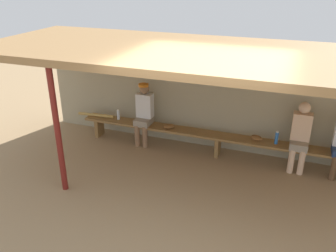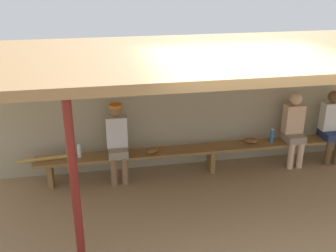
{
  "view_description": "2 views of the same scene",
  "coord_description": "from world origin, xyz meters",
  "px_view_note": "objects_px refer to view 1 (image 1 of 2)",
  "views": [
    {
      "loc": [
        1.26,
        -4.79,
        3.52
      ],
      "look_at": [
        -0.91,
        1.09,
        0.71
      ],
      "focal_mm": 37.73,
      "sensor_mm": 36.0,
      "label": 1
    },
    {
      "loc": [
        -1.9,
        -4.51,
        3.43
      ],
      "look_at": [
        -0.8,
        1.41,
        0.97
      ],
      "focal_mm": 42.67,
      "sensor_mm": 36.0,
      "label": 2
    }
  ],
  "objects_px": {
    "baseball_glove_tan": "(169,126)",
    "baseball_bat": "(96,115)",
    "water_bottle_blue": "(277,138)",
    "support_post": "(58,132)",
    "baseball_glove_dark_brown": "(256,138)",
    "bench": "(218,138)",
    "player_shirtless_tan": "(300,134)",
    "water_bottle_orange": "(118,115)",
    "player_in_white": "(144,111)"
  },
  "relations": [
    {
      "from": "baseball_bat",
      "to": "player_in_white",
      "type": "bearing_deg",
      "value": -4.75
    },
    {
      "from": "player_in_white",
      "to": "baseball_glove_tan",
      "type": "bearing_deg",
      "value": -4.11
    },
    {
      "from": "water_bottle_blue",
      "to": "baseball_bat",
      "type": "bearing_deg",
      "value": -179.95
    },
    {
      "from": "baseball_glove_tan",
      "to": "baseball_glove_dark_brown",
      "type": "distance_m",
      "value": 1.79
    },
    {
      "from": "player_in_white",
      "to": "water_bottle_blue",
      "type": "relative_size",
      "value": 5.2
    },
    {
      "from": "player_shirtless_tan",
      "to": "baseball_bat",
      "type": "height_order",
      "value": "player_shirtless_tan"
    },
    {
      "from": "water_bottle_orange",
      "to": "baseball_bat",
      "type": "xyz_separation_m",
      "value": [
        -0.56,
        -0.03,
        -0.08
      ]
    },
    {
      "from": "support_post",
      "to": "player_shirtless_tan",
      "type": "height_order",
      "value": "support_post"
    },
    {
      "from": "bench",
      "to": "baseball_bat",
      "type": "distance_m",
      "value": 2.81
    },
    {
      "from": "support_post",
      "to": "baseball_glove_tan",
      "type": "height_order",
      "value": "support_post"
    },
    {
      "from": "player_shirtless_tan",
      "to": "baseball_glove_dark_brown",
      "type": "xyz_separation_m",
      "value": [
        -0.78,
        0.03,
        -0.22
      ]
    },
    {
      "from": "water_bottle_orange",
      "to": "player_in_white",
      "type": "bearing_deg",
      "value": -2.36
    },
    {
      "from": "bench",
      "to": "water_bottle_blue",
      "type": "xyz_separation_m",
      "value": [
        1.11,
        0.0,
        0.2
      ]
    },
    {
      "from": "support_post",
      "to": "water_bottle_blue",
      "type": "height_order",
      "value": "support_post"
    },
    {
      "from": "baseball_glove_tan",
      "to": "water_bottle_blue",
      "type": "bearing_deg",
      "value": -33.83
    },
    {
      "from": "baseball_glove_tan",
      "to": "support_post",
      "type": "bearing_deg",
      "value": -154.59
    },
    {
      "from": "support_post",
      "to": "player_shirtless_tan",
      "type": "xyz_separation_m",
      "value": [
        3.74,
        2.1,
        -0.37
      ]
    },
    {
      "from": "bench",
      "to": "baseball_bat",
      "type": "relative_size",
      "value": 7.04
    },
    {
      "from": "player_shirtless_tan",
      "to": "baseball_glove_dark_brown",
      "type": "distance_m",
      "value": 0.81
    },
    {
      "from": "support_post",
      "to": "baseball_bat",
      "type": "relative_size",
      "value": 2.58
    },
    {
      "from": "water_bottle_orange",
      "to": "baseball_bat",
      "type": "bearing_deg",
      "value": -176.96
    },
    {
      "from": "support_post",
      "to": "baseball_glove_tan",
      "type": "relative_size",
      "value": 9.17
    },
    {
      "from": "support_post",
      "to": "player_shirtless_tan",
      "type": "bearing_deg",
      "value": 29.38
    },
    {
      "from": "water_bottle_blue",
      "to": "baseball_glove_dark_brown",
      "type": "bearing_deg",
      "value": 175.08
    },
    {
      "from": "support_post",
      "to": "bench",
      "type": "xyz_separation_m",
      "value": [
        2.22,
        2.1,
        -0.71
      ]
    },
    {
      "from": "water_bottle_blue",
      "to": "baseball_glove_tan",
      "type": "distance_m",
      "value": 2.16
    },
    {
      "from": "bench",
      "to": "player_in_white",
      "type": "xyz_separation_m",
      "value": [
        -1.63,
        0.0,
        0.36
      ]
    },
    {
      "from": "support_post",
      "to": "player_shirtless_tan",
      "type": "distance_m",
      "value": 4.3
    },
    {
      "from": "baseball_glove_tan",
      "to": "bench",
      "type": "bearing_deg",
      "value": -32.84
    },
    {
      "from": "water_bottle_blue",
      "to": "baseball_glove_dark_brown",
      "type": "distance_m",
      "value": 0.38
    },
    {
      "from": "support_post",
      "to": "bench",
      "type": "height_order",
      "value": "support_post"
    },
    {
      "from": "bench",
      "to": "water_bottle_blue",
      "type": "height_order",
      "value": "water_bottle_blue"
    },
    {
      "from": "player_shirtless_tan",
      "to": "water_bottle_orange",
      "type": "height_order",
      "value": "player_shirtless_tan"
    },
    {
      "from": "water_bottle_orange",
      "to": "baseball_glove_tan",
      "type": "height_order",
      "value": "water_bottle_orange"
    },
    {
      "from": "water_bottle_orange",
      "to": "baseball_glove_tan",
      "type": "xyz_separation_m",
      "value": [
        1.21,
        -0.07,
        -0.06
      ]
    },
    {
      "from": "water_bottle_blue",
      "to": "player_shirtless_tan",
      "type": "bearing_deg",
      "value": -0.06
    },
    {
      "from": "bench",
      "to": "player_shirtless_tan",
      "type": "height_order",
      "value": "player_shirtless_tan"
    },
    {
      "from": "bench",
      "to": "water_bottle_orange",
      "type": "height_order",
      "value": "water_bottle_orange"
    },
    {
      "from": "bench",
      "to": "player_in_white",
      "type": "bearing_deg",
      "value": 179.87
    },
    {
      "from": "support_post",
      "to": "baseball_glove_dark_brown",
      "type": "relative_size",
      "value": 9.17
    },
    {
      "from": "baseball_bat",
      "to": "water_bottle_blue",
      "type": "bearing_deg",
      "value": -4.87
    },
    {
      "from": "support_post",
      "to": "player_in_white",
      "type": "xyz_separation_m",
      "value": [
        0.59,
        2.1,
        -0.35
      ]
    },
    {
      "from": "water_bottle_blue",
      "to": "baseball_bat",
      "type": "distance_m",
      "value": 3.93
    },
    {
      "from": "baseball_glove_dark_brown",
      "to": "support_post",
      "type": "bearing_deg",
      "value": 59.32
    },
    {
      "from": "player_in_white",
      "to": "water_bottle_orange",
      "type": "xyz_separation_m",
      "value": [
        -0.63,
        0.03,
        -0.18
      ]
    },
    {
      "from": "player_in_white",
      "to": "water_bottle_blue",
      "type": "height_order",
      "value": "player_in_white"
    },
    {
      "from": "baseball_glove_tan",
      "to": "baseball_bat",
      "type": "distance_m",
      "value": 1.77
    },
    {
      "from": "baseball_bat",
      "to": "baseball_glove_tan",
      "type": "bearing_deg",
      "value": -6.17
    },
    {
      "from": "player_shirtless_tan",
      "to": "water_bottle_blue",
      "type": "distance_m",
      "value": 0.43
    },
    {
      "from": "player_in_white",
      "to": "player_shirtless_tan",
      "type": "distance_m",
      "value": 3.15
    }
  ]
}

